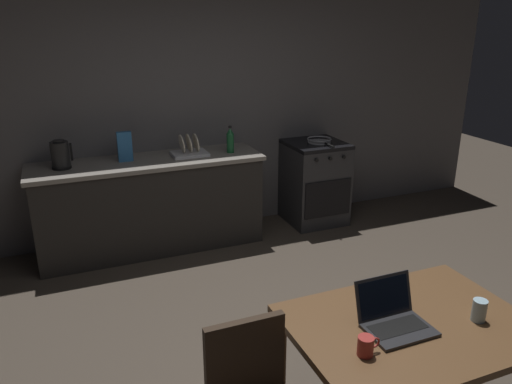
# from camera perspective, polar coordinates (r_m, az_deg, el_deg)

# --- Properties ---
(ground_plane) EXTENTS (12.00, 12.00, 0.00)m
(ground_plane) POSITION_cam_1_polar(r_m,az_deg,el_deg) (3.50, 6.56, -18.95)
(ground_plane) COLOR #473D33
(back_wall) EXTENTS (6.40, 0.10, 2.64)m
(back_wall) POSITION_cam_1_polar(r_m,az_deg,el_deg) (5.25, -3.40, 10.15)
(back_wall) COLOR #605D5F
(back_wall) RESTS_ON ground_plane
(kitchen_counter) EXTENTS (2.16, 0.64, 0.90)m
(kitchen_counter) POSITION_cam_1_polar(r_m,az_deg,el_deg) (4.93, -11.95, -1.36)
(kitchen_counter) COLOR #282623
(kitchen_counter) RESTS_ON ground_plane
(stove_oven) EXTENTS (0.60, 0.62, 0.90)m
(stove_oven) POSITION_cam_1_polar(r_m,az_deg,el_deg) (5.50, 6.70, 1.12)
(stove_oven) COLOR #2D2D30
(stove_oven) RESTS_ON ground_plane
(dining_table) EXTENTS (1.19, 0.85, 0.73)m
(dining_table) POSITION_cam_1_polar(r_m,az_deg,el_deg) (2.71, 17.26, -15.43)
(dining_table) COLOR brown
(dining_table) RESTS_ON ground_plane
(laptop) EXTENTS (0.32, 0.29, 0.22)m
(laptop) POSITION_cam_1_polar(r_m,az_deg,el_deg) (2.60, 15.54, -13.81)
(laptop) COLOR #232326
(laptop) RESTS_ON dining_table
(electric_kettle) EXTENTS (0.19, 0.16, 0.26)m
(electric_kettle) POSITION_cam_1_polar(r_m,az_deg,el_deg) (4.70, -21.49, 3.96)
(electric_kettle) COLOR black
(electric_kettle) RESTS_ON kitchen_counter
(bottle) EXTENTS (0.07, 0.07, 0.27)m
(bottle) POSITION_cam_1_polar(r_m,az_deg,el_deg) (4.91, -2.97, 5.96)
(bottle) COLOR #19592D
(bottle) RESTS_ON kitchen_counter
(frying_pan) EXTENTS (0.26, 0.43, 0.05)m
(frying_pan) POSITION_cam_1_polar(r_m,az_deg,el_deg) (5.36, 7.30, 5.89)
(frying_pan) COLOR gray
(frying_pan) RESTS_ON stove_oven
(coffee_mug) EXTENTS (0.11, 0.07, 0.09)m
(coffee_mug) POSITION_cam_1_polar(r_m,az_deg,el_deg) (2.38, 12.48, -16.83)
(coffee_mug) COLOR #9E2D28
(coffee_mug) RESTS_ON dining_table
(drinking_glass) EXTENTS (0.07, 0.07, 0.11)m
(drinking_glass) POSITION_cam_1_polar(r_m,az_deg,el_deg) (2.78, 24.18, -12.26)
(drinking_glass) COLOR #99B7C6
(drinking_glass) RESTS_ON dining_table
(cereal_box) EXTENTS (0.13, 0.05, 0.28)m
(cereal_box) POSITION_cam_1_polar(r_m,az_deg,el_deg) (4.75, -14.79, 5.04)
(cereal_box) COLOR #3372B2
(cereal_box) RESTS_ON kitchen_counter
(dish_rack) EXTENTS (0.34, 0.26, 0.21)m
(dish_rack) POSITION_cam_1_polar(r_m,az_deg,el_deg) (4.86, -7.64, 4.73)
(dish_rack) COLOR silver
(dish_rack) RESTS_ON kitchen_counter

